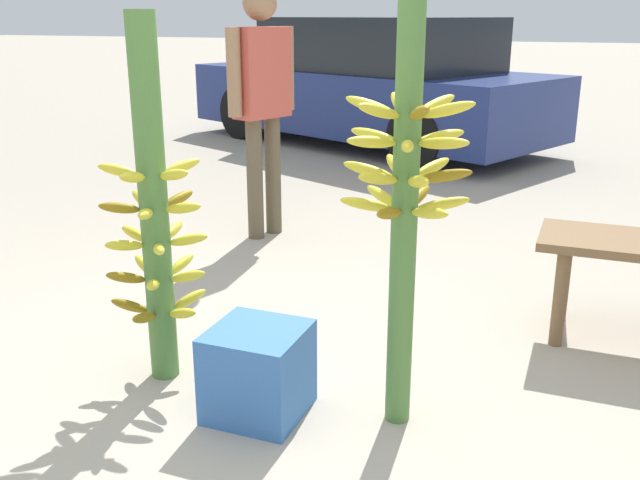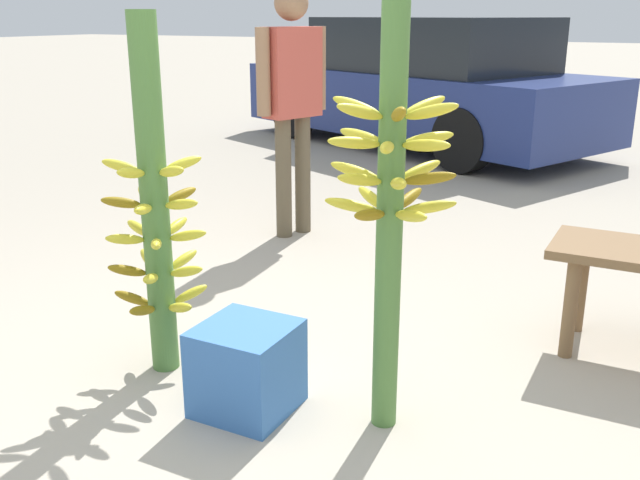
# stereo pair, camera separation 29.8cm
# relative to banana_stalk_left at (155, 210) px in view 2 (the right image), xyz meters

# --- Properties ---
(ground_plane) EXTENTS (80.00, 80.00, 0.00)m
(ground_plane) POSITION_rel_banana_stalk_left_xyz_m (0.55, -0.13, -0.70)
(ground_plane) COLOR #A89E8C
(banana_stalk_left) EXTENTS (0.42, 0.42, 1.47)m
(banana_stalk_left) POSITION_rel_banana_stalk_left_xyz_m (0.00, 0.00, 0.00)
(banana_stalk_left) COLOR #4C7A38
(banana_stalk_left) RESTS_ON ground_plane
(banana_stalk_center) EXTENTS (0.45, 0.45, 1.60)m
(banana_stalk_center) POSITION_rel_banana_stalk_left_xyz_m (1.00, 0.02, 0.17)
(banana_stalk_center) COLOR #4C7A38
(banana_stalk_center) RESTS_ON ground_plane
(vendor_person) EXTENTS (0.29, 0.56, 1.62)m
(vendor_person) POSITION_rel_banana_stalk_left_xyz_m (-0.47, 1.96, 0.28)
(vendor_person) COLOR brown
(vendor_person) RESTS_ON ground_plane
(parked_car) EXTENTS (4.61, 3.28, 1.42)m
(parked_car) POSITION_rel_banana_stalk_left_xyz_m (-0.88, 5.65, -0.02)
(parked_car) COLOR navy
(parked_car) RESTS_ON ground_plane
(produce_crate) EXTENTS (0.34, 0.34, 0.34)m
(produce_crate) POSITION_rel_banana_stalk_left_xyz_m (0.50, -0.13, -0.53)
(produce_crate) COLOR #386BB2
(produce_crate) RESTS_ON ground_plane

